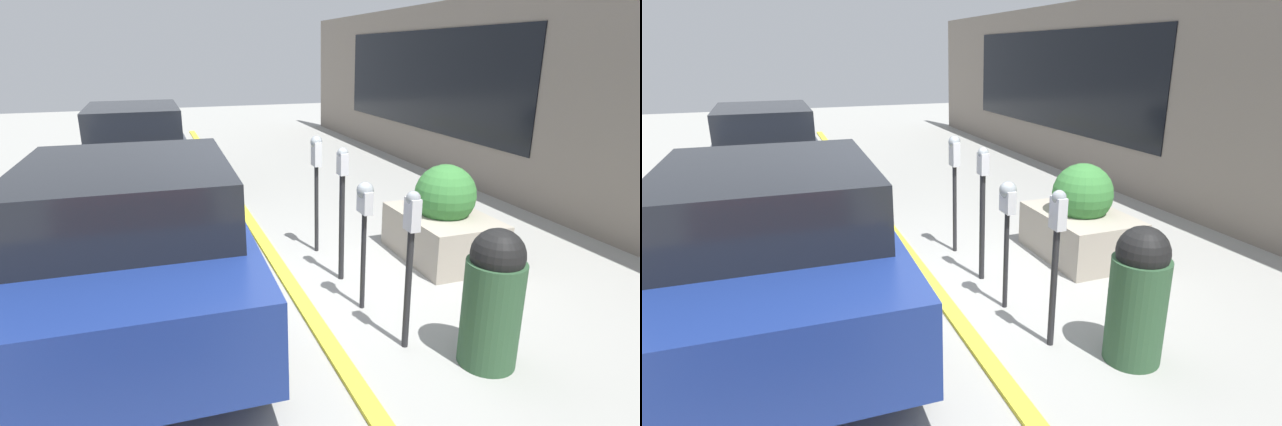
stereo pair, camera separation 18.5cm
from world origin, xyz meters
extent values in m
plane|color=#999993|center=(0.00, 0.00, 0.00)|extent=(40.00, 40.00, 0.00)
cube|color=gold|center=(0.00, 0.08, 0.02)|extent=(24.50, 0.16, 0.04)
cube|color=slate|center=(0.00, -4.48, 1.74)|extent=(24.50, 0.15, 3.49)
cube|color=black|center=(5.51, -4.39, 1.92)|extent=(7.35, 0.02, 2.09)
cylinder|color=#232326|center=(-1.16, -0.56, 0.56)|extent=(0.06, 0.06, 1.11)
cube|color=silver|center=(-1.16, -0.56, 1.25)|extent=(0.14, 0.09, 0.28)
sphere|color=gray|center=(-1.16, -0.56, 1.39)|extent=(0.12, 0.12, 0.12)
cylinder|color=#232326|center=(-0.38, -0.48, 0.52)|extent=(0.05, 0.05, 1.03)
cube|color=silver|center=(-0.38, -0.48, 1.15)|extent=(0.20, 0.09, 0.23)
sphere|color=gray|center=(-0.38, -0.48, 1.26)|extent=(0.17, 0.17, 0.17)
cylinder|color=#232326|center=(0.34, -0.53, 0.62)|extent=(0.06, 0.06, 1.25)
cube|color=silver|center=(0.34, -0.53, 1.37)|extent=(0.14, 0.09, 0.24)
sphere|color=gray|center=(0.34, -0.53, 1.49)|extent=(0.12, 0.12, 0.12)
cylinder|color=#232326|center=(1.24, -0.53, 0.58)|extent=(0.05, 0.05, 1.15)
cube|color=silver|center=(1.24, -0.53, 1.31)|extent=(0.18, 0.09, 0.30)
sphere|color=gray|center=(1.24, -0.53, 1.46)|extent=(0.15, 0.15, 0.15)
cube|color=#A39989|center=(0.53, -1.98, 0.29)|extent=(1.43, 1.00, 0.58)
sphere|color=#387A38|center=(0.53, -1.98, 0.83)|extent=(0.76, 0.76, 0.76)
cube|color=navy|center=(0.16, 1.66, 0.69)|extent=(4.17, 2.12, 0.72)
cube|color=black|center=(-0.01, 1.66, 1.33)|extent=(2.19, 1.82, 0.56)
cylinder|color=black|center=(1.43, 0.74, 0.33)|extent=(0.66, 0.24, 0.66)
cylinder|color=black|center=(1.43, 2.58, 0.33)|extent=(0.66, 0.24, 0.66)
cylinder|color=black|center=(-1.12, 0.74, 0.33)|extent=(0.66, 0.24, 0.66)
cylinder|color=black|center=(-1.12, 2.58, 0.33)|extent=(0.66, 0.24, 0.66)
cube|color=#383D47|center=(5.74, 1.68, 0.62)|extent=(4.43, 1.86, 0.58)
cube|color=black|center=(5.57, 1.68, 1.23)|extent=(2.31, 1.64, 0.64)
cylinder|color=black|center=(7.12, 0.82, 0.33)|extent=(0.67, 0.22, 0.67)
cylinder|color=black|center=(7.12, 2.53, 0.33)|extent=(0.67, 0.22, 0.67)
cylinder|color=black|center=(4.37, 0.82, 0.33)|extent=(0.67, 0.22, 0.67)
cylinder|color=black|center=(4.37, 2.53, 0.33)|extent=(0.67, 0.22, 0.67)
cylinder|color=#2D5133|center=(-1.60, -1.10, 0.46)|extent=(0.48, 0.48, 0.93)
sphere|color=black|center=(-1.60, -1.10, 0.99)|extent=(0.44, 0.44, 0.44)
camera|label=1|loc=(-4.60, 1.43, 2.53)|focal=28.00mm
camera|label=2|loc=(-4.54, 1.60, 2.53)|focal=28.00mm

